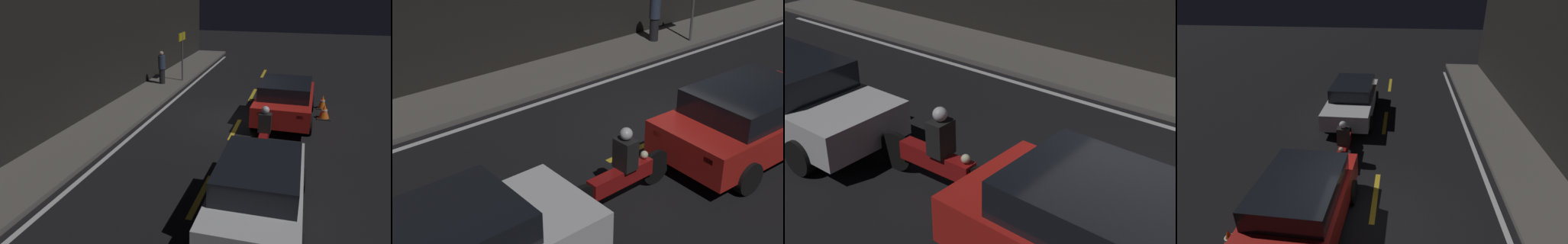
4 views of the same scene
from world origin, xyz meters
The scene contains 6 objects.
ground_plane centered at (0.00, 0.00, 0.00)m, with size 56.00×56.00×0.00m, color black.
lane_dash_b centered at (-5.50, 0.00, 0.00)m, with size 2.00×0.14×0.01m.
lane_dash_c centered at (-1.00, 0.00, 0.00)m, with size 2.00×0.14×0.01m.
sedan_white centered at (-6.06, -1.37, 0.75)m, with size 4.22×1.88×1.41m.
taxi_red centered at (0.45, -1.53, 0.78)m, with size 4.20×2.11×1.46m.
motorcycle centered at (-2.71, -1.12, 0.57)m, with size 2.43×0.36×1.40m.
Camera 3 is at (2.28, -6.28, 4.73)m, focal length 50.00 mm.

